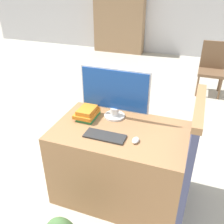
# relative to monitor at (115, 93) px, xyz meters

# --- Properties ---
(ground_plane) EXTENTS (20.00, 20.00, 0.00)m
(ground_plane) POSITION_rel_monitor_xyz_m (0.12, -0.57, -1.02)
(ground_plane) COLOR #BCB7A8
(wall_back) EXTENTS (12.00, 0.06, 2.80)m
(wall_back) POSITION_rel_monitor_xyz_m (0.12, 5.07, 0.38)
(wall_back) COLOR silver
(wall_back) RESTS_ON ground_plane
(desk) EXTENTS (1.19, 0.74, 0.76)m
(desk) POSITION_rel_monitor_xyz_m (0.12, -0.20, -0.63)
(desk) COLOR #9E7047
(desk) RESTS_ON ground_plane
(carrel_divider) EXTENTS (0.07, 0.74, 1.14)m
(carrel_divider) POSITION_rel_monitor_xyz_m (0.74, -0.20, -0.44)
(carrel_divider) COLOR #474C70
(carrel_divider) RESTS_ON ground_plane
(monitor) EXTENTS (0.65, 0.20, 0.48)m
(monitor) POSITION_rel_monitor_xyz_m (0.00, 0.00, 0.00)
(monitor) COLOR silver
(monitor) RESTS_ON desk
(keyboard) EXTENTS (0.35, 0.14, 0.02)m
(keyboard) POSITION_rel_monitor_xyz_m (0.04, -0.35, -0.24)
(keyboard) COLOR #2D2D2D
(keyboard) RESTS_ON desk
(mouse) EXTENTS (0.06, 0.09, 0.03)m
(mouse) POSITION_rel_monitor_xyz_m (0.30, -0.33, -0.24)
(mouse) COLOR silver
(mouse) RESTS_ON desk
(book_stack) EXTENTS (0.18, 0.25, 0.10)m
(book_stack) POSITION_rel_monitor_xyz_m (-0.24, -0.10, -0.20)
(book_stack) COLOR #2D7F42
(book_stack) RESTS_ON desk
(far_chair) EXTENTS (0.44, 0.44, 0.93)m
(far_chair) POSITION_rel_monitor_xyz_m (0.90, 2.74, -0.51)
(far_chair) COLOR brown
(far_chair) RESTS_ON ground_plane
(bookshelf_far) EXTENTS (1.39, 0.32, 1.61)m
(bookshelf_far) POSITION_rel_monitor_xyz_m (-1.58, 4.83, -0.21)
(bookshelf_far) COLOR #9E7A56
(bookshelf_far) RESTS_ON ground_plane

